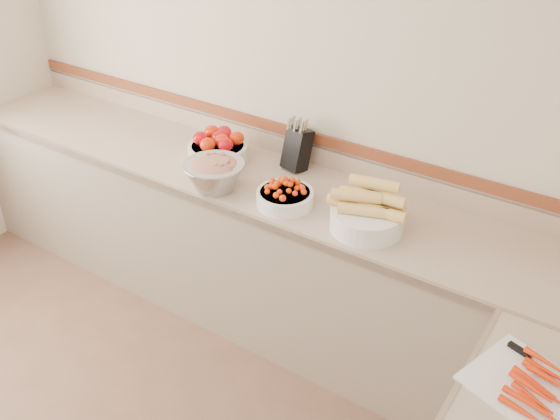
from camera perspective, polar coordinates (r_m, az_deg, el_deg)
The scene contains 8 objects.
back_wall at distance 3.33m, azimuth 1.21°, elevation 11.16°, with size 4.00×4.00×0.00m, color beige.
counter_back at distance 3.50m, azimuth -1.81°, elevation -3.51°, with size 4.00×0.65×1.08m.
knife_block at distance 3.31m, azimuth 1.59°, elevation 5.71°, with size 0.15×0.17×0.30m.
tomato_bowl at distance 3.44m, azimuth -5.67°, elevation 5.72°, with size 0.33×0.33×0.16m.
cherry_tomato_bowl at distance 3.01m, azimuth 0.47°, elevation 1.36°, with size 0.28×0.28×0.16m.
corn_bowl at distance 2.84m, azimuth 7.99°, elevation -0.25°, with size 0.38×0.34×0.25m.
rhubarb_bowl at distance 3.14m, azimuth -6.02°, elevation 3.38°, with size 0.31×0.31×0.17m.
cutting_board at distance 2.27m, azimuth 22.25°, elevation -14.86°, with size 0.49×0.43×0.06m.
Camera 1 is at (1.67, -0.63, 2.49)m, focal length 40.00 mm.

